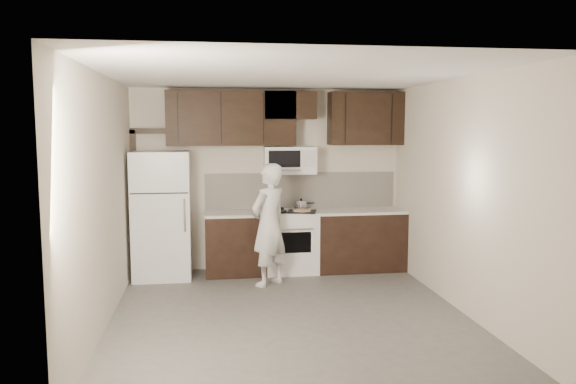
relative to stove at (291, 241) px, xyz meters
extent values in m
plane|color=#565350|center=(-0.30, -1.94, -0.46)|extent=(4.50, 4.50, 0.00)
plane|color=beige|center=(-0.30, 0.31, 0.89)|extent=(4.00, 0.00, 4.00)
plane|color=white|center=(-0.30, -1.94, 2.24)|extent=(4.50, 4.50, 0.00)
cube|color=black|center=(-0.81, 0.00, -0.03)|extent=(0.87, 0.62, 0.87)
cube|color=black|center=(1.04, 0.00, -0.03)|extent=(1.32, 0.62, 0.87)
cube|color=silver|center=(-0.81, 0.00, 0.43)|extent=(0.87, 0.64, 0.04)
cube|color=silver|center=(1.04, 0.00, 0.43)|extent=(1.32, 0.64, 0.04)
cube|color=white|center=(0.00, 0.00, -0.02)|extent=(0.76, 0.62, 0.89)
cube|color=white|center=(0.00, 0.00, 0.44)|extent=(0.76, 0.62, 0.02)
cube|color=black|center=(0.00, -0.30, 0.04)|extent=(0.50, 0.01, 0.30)
cylinder|color=silver|center=(0.00, -0.34, 0.24)|extent=(0.55, 0.02, 0.02)
cylinder|color=black|center=(-0.18, -0.15, 0.46)|extent=(0.20, 0.20, 0.03)
cylinder|color=black|center=(0.18, -0.15, 0.46)|extent=(0.20, 0.20, 0.03)
cylinder|color=black|center=(-0.18, 0.15, 0.46)|extent=(0.20, 0.20, 0.03)
cylinder|color=black|center=(0.18, 0.15, 0.46)|extent=(0.20, 0.20, 0.03)
cube|color=silver|center=(0.20, 0.30, 0.72)|extent=(2.90, 0.02, 0.54)
cube|color=black|center=(-0.85, 0.14, 1.80)|extent=(1.85, 0.35, 0.78)
cube|color=black|center=(1.15, 0.14, 1.80)|extent=(1.10, 0.35, 0.78)
cube|color=black|center=(0.00, 0.14, 1.99)|extent=(0.76, 0.35, 0.40)
cube|color=white|center=(0.00, 0.12, 1.19)|extent=(0.76, 0.38, 0.40)
cube|color=black|center=(-0.10, -0.07, 1.22)|extent=(0.46, 0.01, 0.24)
cube|color=silver|center=(0.26, -0.07, 1.22)|extent=(0.18, 0.01, 0.24)
cylinder|color=silver|center=(-0.10, -0.10, 1.06)|extent=(0.46, 0.02, 0.02)
cube|color=white|center=(-1.85, -0.05, 0.44)|extent=(0.80, 0.72, 1.80)
cube|color=black|center=(-1.85, -0.41, 0.79)|extent=(0.77, 0.01, 0.02)
cylinder|color=silver|center=(-1.52, -0.44, 0.49)|extent=(0.03, 0.03, 0.45)
cube|color=black|center=(-2.26, 0.27, 0.59)|extent=(0.08, 0.08, 2.10)
cube|color=black|center=(-2.05, 0.27, 1.62)|extent=(0.50, 0.08, 0.08)
cylinder|color=silver|center=(0.18, 0.15, 0.52)|extent=(0.17, 0.17, 0.13)
sphere|color=black|center=(0.18, 0.15, 0.60)|extent=(0.04, 0.04, 0.04)
cylinder|color=black|center=(0.31, 0.18, 0.54)|extent=(0.16, 0.06, 0.02)
cube|color=black|center=(0.14, -0.15, 0.46)|extent=(0.46, 0.39, 0.02)
cylinder|color=beige|center=(0.14, -0.15, 0.48)|extent=(0.33, 0.33, 0.02)
imported|color=white|center=(-0.39, -0.66, 0.37)|extent=(0.72, 0.70, 1.66)
camera|label=1|loc=(-1.19, -8.06, 1.67)|focal=35.00mm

